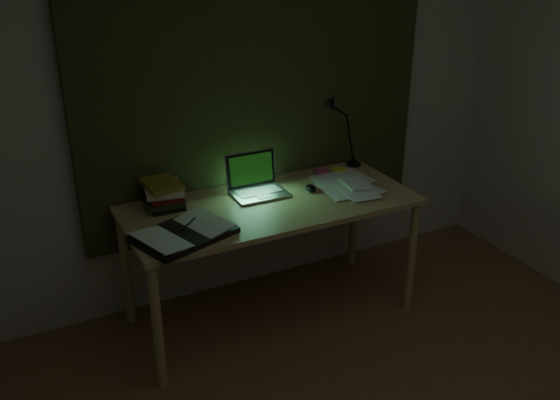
# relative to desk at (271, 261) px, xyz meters

# --- Properties ---
(wall_back) EXTENTS (3.50, 0.00, 2.50)m
(wall_back) POSITION_rel_desk_xyz_m (0.12, 0.44, 0.87)
(wall_back) COLOR beige
(wall_back) RESTS_ON ground
(curtain) EXTENTS (2.20, 0.06, 2.00)m
(curtain) POSITION_rel_desk_xyz_m (0.12, 0.40, 1.07)
(curtain) COLOR #2A2E17
(curtain) RESTS_ON wall_back
(desk) EXTENTS (1.65, 0.72, 0.75)m
(desk) POSITION_rel_desk_xyz_m (0.00, 0.00, 0.00)
(desk) COLOR tan
(desk) RESTS_ON floor
(laptop) EXTENTS (0.32, 0.36, 0.23)m
(laptop) POSITION_rel_desk_xyz_m (-0.01, 0.13, 0.49)
(laptop) COLOR silver
(laptop) RESTS_ON desk
(open_textbook) EXTENTS (0.55, 0.47, 0.04)m
(open_textbook) POSITION_rel_desk_xyz_m (-0.57, -0.17, 0.40)
(open_textbook) COLOR silver
(open_textbook) RESTS_ON desk
(book_stack) EXTENTS (0.21, 0.25, 0.16)m
(book_stack) POSITION_rel_desk_xyz_m (-0.55, 0.22, 0.46)
(book_stack) COLOR silver
(book_stack) RESTS_ON desk
(loose_papers) EXTENTS (0.33, 0.35, 0.02)m
(loose_papers) POSITION_rel_desk_xyz_m (0.52, 0.00, 0.39)
(loose_papers) COLOR white
(loose_papers) RESTS_ON desk
(mouse) EXTENTS (0.08, 0.11, 0.04)m
(mouse) POSITION_rel_desk_xyz_m (0.29, 0.05, 0.40)
(mouse) COLOR black
(mouse) RESTS_ON desk
(sticky_yellow) EXTENTS (0.10, 0.10, 0.02)m
(sticky_yellow) POSITION_rel_desk_xyz_m (0.60, 0.24, 0.39)
(sticky_yellow) COLOR #EEF834
(sticky_yellow) RESTS_ON desk
(sticky_pink) EXTENTS (0.08, 0.08, 0.02)m
(sticky_pink) POSITION_rel_desk_xyz_m (0.49, 0.27, 0.39)
(sticky_pink) COLOR #E55993
(sticky_pink) RESTS_ON desk
(desk_lamp) EXTENTS (0.35, 0.28, 0.50)m
(desk_lamp) POSITION_rel_desk_xyz_m (0.74, 0.29, 0.63)
(desk_lamp) COLOR black
(desk_lamp) RESTS_ON desk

